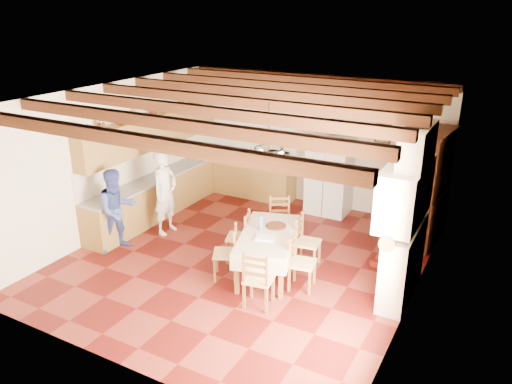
{
  "coord_description": "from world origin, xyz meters",
  "views": [
    {
      "loc": [
        4.11,
        -7.05,
        4.44
      ],
      "look_at": [
        0.1,
        0.3,
        1.25
      ],
      "focal_mm": 35.0,
      "sensor_mm": 36.0,
      "label": 1
    }
  ],
  "objects_px": {
    "person_woman_red": "(387,223)",
    "person_woman_blue": "(117,210)",
    "chair_left_near": "(225,252)",
    "chair_end_near": "(259,278)",
    "dining_table": "(268,237)",
    "chair_right_far": "(308,242)",
    "hutch": "(430,188)",
    "microwave": "(277,158)",
    "chair_right_near": "(302,262)",
    "refrigerator": "(330,174)",
    "chair_left_far": "(238,236)",
    "person_man": "(165,193)",
    "chair_end_far": "(280,222)"
  },
  "relations": [
    {
      "from": "hutch",
      "to": "person_man",
      "type": "xyz_separation_m",
      "value": [
        -4.73,
        -2.09,
        -0.26
      ]
    },
    {
      "from": "refrigerator",
      "to": "person_man",
      "type": "bearing_deg",
      "value": -134.66
    },
    {
      "from": "refrigerator",
      "to": "dining_table",
      "type": "relative_size",
      "value": 0.95
    },
    {
      "from": "chair_right_near",
      "to": "chair_right_far",
      "type": "bearing_deg",
      "value": 6.28
    },
    {
      "from": "hutch",
      "to": "chair_end_near",
      "type": "height_order",
      "value": "hutch"
    },
    {
      "from": "hutch",
      "to": "microwave",
      "type": "relative_size",
      "value": 4.47
    },
    {
      "from": "chair_left_near",
      "to": "chair_end_near",
      "type": "relative_size",
      "value": 1.0
    },
    {
      "from": "hutch",
      "to": "person_woman_blue",
      "type": "bearing_deg",
      "value": -141.74
    },
    {
      "from": "dining_table",
      "to": "person_man",
      "type": "relative_size",
      "value": 1.11
    },
    {
      "from": "chair_right_far",
      "to": "person_woman_red",
      "type": "distance_m",
      "value": 1.41
    },
    {
      "from": "dining_table",
      "to": "hutch",
      "type": "bearing_deg",
      "value": 50.14
    },
    {
      "from": "person_woman_blue",
      "to": "microwave",
      "type": "relative_size",
      "value": 3.18
    },
    {
      "from": "chair_right_near",
      "to": "chair_left_near",
      "type": "bearing_deg",
      "value": 93.93
    },
    {
      "from": "chair_left_far",
      "to": "chair_right_far",
      "type": "xyz_separation_m",
      "value": [
        1.2,
        0.41,
        0.0
      ]
    },
    {
      "from": "hutch",
      "to": "dining_table",
      "type": "height_order",
      "value": "hutch"
    },
    {
      "from": "hutch",
      "to": "chair_left_near",
      "type": "height_order",
      "value": "hutch"
    },
    {
      "from": "person_woman_red",
      "to": "person_woman_blue",
      "type": "bearing_deg",
      "value": -55.26
    },
    {
      "from": "person_man",
      "to": "dining_table",
      "type": "bearing_deg",
      "value": -99.73
    },
    {
      "from": "chair_left_near",
      "to": "chair_right_far",
      "type": "height_order",
      "value": "same"
    },
    {
      "from": "chair_left_near",
      "to": "person_woman_blue",
      "type": "relative_size",
      "value": 0.6
    },
    {
      "from": "dining_table",
      "to": "chair_right_far",
      "type": "distance_m",
      "value": 0.78
    },
    {
      "from": "chair_right_far",
      "to": "chair_end_near",
      "type": "height_order",
      "value": "same"
    },
    {
      "from": "refrigerator",
      "to": "person_man",
      "type": "distance_m",
      "value": 3.62
    },
    {
      "from": "hutch",
      "to": "chair_left_near",
      "type": "distance_m",
      "value": 4.14
    },
    {
      "from": "chair_left_far",
      "to": "person_woman_red",
      "type": "xyz_separation_m",
      "value": [
        2.39,
        1.07,
        0.37
      ]
    },
    {
      "from": "person_woman_red",
      "to": "microwave",
      "type": "relative_size",
      "value": 3.36
    },
    {
      "from": "hutch",
      "to": "refrigerator",
      "type": "bearing_deg",
      "value": 173.68
    },
    {
      "from": "dining_table",
      "to": "refrigerator",
      "type": "bearing_deg",
      "value": 90.95
    },
    {
      "from": "chair_right_near",
      "to": "chair_right_far",
      "type": "height_order",
      "value": "same"
    },
    {
      "from": "chair_right_near",
      "to": "refrigerator",
      "type": "bearing_deg",
      "value": 3.84
    },
    {
      "from": "person_woman_blue",
      "to": "hutch",
      "type": "bearing_deg",
      "value": -38.74
    },
    {
      "from": "person_woman_red",
      "to": "chair_end_near",
      "type": "bearing_deg",
      "value": -18.09
    },
    {
      "from": "chair_right_near",
      "to": "person_woman_blue",
      "type": "relative_size",
      "value": 0.6
    },
    {
      "from": "dining_table",
      "to": "chair_right_far",
      "type": "bearing_deg",
      "value": 46.34
    },
    {
      "from": "microwave",
      "to": "chair_end_far",
      "type": "bearing_deg",
      "value": -56.76
    },
    {
      "from": "chair_left_far",
      "to": "microwave",
      "type": "xyz_separation_m",
      "value": [
        -0.72,
        3.0,
        0.56
      ]
    },
    {
      "from": "chair_end_near",
      "to": "person_man",
      "type": "bearing_deg",
      "value": -35.91
    },
    {
      "from": "refrigerator",
      "to": "hutch",
      "type": "xyz_separation_m",
      "value": [
        2.2,
        -0.5,
        0.22
      ]
    },
    {
      "from": "dining_table",
      "to": "microwave",
      "type": "xyz_separation_m",
      "value": [
        -1.4,
        3.15,
        0.36
      ]
    },
    {
      "from": "chair_left_far",
      "to": "chair_right_far",
      "type": "relative_size",
      "value": 1.0
    },
    {
      "from": "chair_right_far",
      "to": "microwave",
      "type": "distance_m",
      "value": 3.28
    },
    {
      "from": "dining_table",
      "to": "chair_right_near",
      "type": "height_order",
      "value": "chair_right_near"
    },
    {
      "from": "chair_right_near",
      "to": "chair_end_far",
      "type": "height_order",
      "value": "same"
    },
    {
      "from": "chair_right_near",
      "to": "microwave",
      "type": "distance_m",
      "value": 4.0
    },
    {
      "from": "chair_right_far",
      "to": "person_woman_blue",
      "type": "relative_size",
      "value": 0.6
    },
    {
      "from": "chair_end_near",
      "to": "microwave",
      "type": "height_order",
      "value": "microwave"
    },
    {
      "from": "dining_table",
      "to": "chair_left_near",
      "type": "relative_size",
      "value": 2.0
    },
    {
      "from": "microwave",
      "to": "chair_left_near",
      "type": "bearing_deg",
      "value": -71.83
    },
    {
      "from": "refrigerator",
      "to": "person_woman_red",
      "type": "bearing_deg",
      "value": -46.99
    },
    {
      "from": "chair_left_near",
      "to": "chair_right_near",
      "type": "distance_m",
      "value": 1.32
    }
  ]
}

